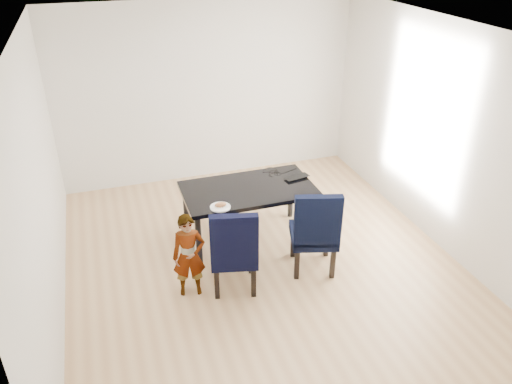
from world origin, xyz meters
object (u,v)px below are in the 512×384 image
object	(u,v)px
dining_table	(249,214)
plate	(220,207)
chair_right	(314,228)
child	(189,256)
laptop	(295,176)
chair_left	(234,247)

from	to	relation	value
dining_table	plate	world-z (taller)	plate
chair_right	plate	xyz separation A→B (m)	(-0.98, 0.43, 0.22)
dining_table	chair_right	xyz separation A→B (m)	(0.54, -0.78, 0.16)
chair_right	plate	bearing A→B (deg)	172.45
child	chair_right	bearing A→B (deg)	8.76
chair_right	plate	size ratio (longest dim) A/B	4.57
child	laptop	world-z (taller)	child
child	plate	distance (m)	0.70
chair_right	laptop	distance (m)	0.92
chair_right	child	size ratio (longest dim) A/B	1.10
chair_left	plate	xyz separation A→B (m)	(-0.02, 0.47, 0.24)
child	plate	size ratio (longest dim) A/B	4.14
chair_right	child	bearing A→B (deg)	-163.48
chair_left	child	distance (m)	0.49
chair_right	laptop	xyz separation A→B (m)	(0.12, 0.88, 0.23)
chair_left	chair_right	distance (m)	0.96
chair_left	plate	size ratio (longest dim) A/B	4.42
plate	child	bearing A→B (deg)	-136.80
dining_table	chair_left	xyz separation A→B (m)	(-0.43, -0.82, 0.15)
dining_table	child	xyz separation A→B (m)	(-0.91, -0.79, 0.11)
dining_table	chair_left	distance (m)	0.94
plate	laptop	distance (m)	1.19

